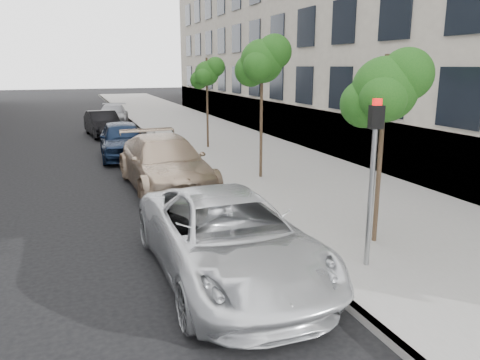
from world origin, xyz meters
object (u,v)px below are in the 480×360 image
tree_mid (263,61)px  sedan_black (103,124)px  tree_near (386,89)px  signal_pole (373,164)px  tree_far (207,74)px  suv (165,163)px  minivan (228,237)px  sedan_blue (123,140)px  sedan_rear (113,115)px

tree_mid → sedan_black: bearing=108.7°
tree_near → signal_pole: 1.90m
tree_far → suv: 7.72m
signal_pole → suv: 8.07m
tree_far → signal_pole: size_ratio=1.30×
minivan → signal_pole: bearing=-15.5°
tree_far → minivan: (-3.52, -13.32, -2.75)m
signal_pole → suv: (-2.39, 7.60, -1.28)m
tree_mid → sedan_black: (-4.33, 12.77, -3.32)m
signal_pole → sedan_blue: (-3.08, 13.40, -1.33)m
sedan_rear → tree_mid: bearing=-70.5°
tree_far → sedan_black: size_ratio=0.97×
tree_far → minivan: tree_far is taller
sedan_blue → minivan: bearing=-85.2°
suv → sedan_blue: suv is taller
sedan_blue → tree_mid: bearing=-53.1°
tree_near → sedan_rear: 24.73m
tree_mid → sedan_blue: bearing=124.4°
tree_far → sedan_blue: bearing=-171.2°
signal_pole → sedan_rear: 25.53m
minivan → sedan_rear: (0.19, 24.67, -0.10)m
tree_near → tree_mid: bearing=90.0°
sedan_black → sedan_blue: bearing=-94.1°
tree_far → tree_near: bearing=-90.0°
signal_pole → sedan_blue: signal_pole is taller
tree_far → minivan: size_ratio=0.74×
sedan_blue → sedan_rear: (0.69, 11.97, -0.11)m
minivan → sedan_black: size_ratio=1.32×
tree_mid → suv: 4.60m
tree_mid → sedan_black: size_ratio=1.11×
tree_far → minivan: bearing=-104.8°
tree_far → sedan_blue: 4.90m
minivan → suv: suv is taller
tree_far → sedan_rear: bearing=106.3°
signal_pole → sedan_rear: signal_pole is taller
tree_near → tree_mid: (0.00, 6.50, 0.61)m
suv → sedan_blue: bearing=94.3°
sedan_black → sedan_rear: (1.00, 5.08, -0.02)m
suv → sedan_rear: bearing=87.5°
tree_far → suv: size_ratio=0.72×
tree_near → sedan_rear: bearing=97.8°
tree_mid → signal_pole: size_ratio=1.50×
suv → sedan_black: bearing=92.0°
signal_pole → sedan_rear: size_ratio=0.68×
tree_mid → minivan: 8.33m
tree_near → minivan: 4.41m
suv → tree_near: bearing=-65.6°
tree_far → sedan_black: bearing=124.6°
tree_near → minivan: (-3.52, -0.32, -2.63)m
tree_mid → tree_far: tree_mid is taller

